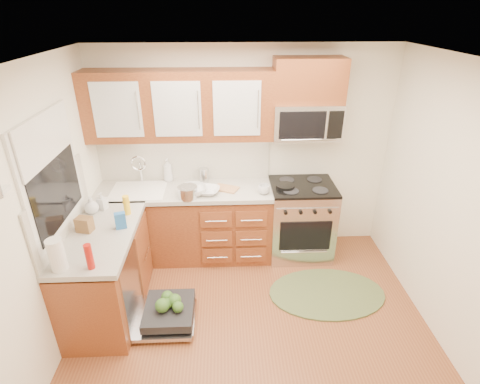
{
  "coord_description": "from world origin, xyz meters",
  "views": [
    {
      "loc": [
        -0.24,
        -2.51,
        2.86
      ],
      "look_at": [
        -0.09,
        0.85,
        1.17
      ],
      "focal_mm": 28.0,
      "sensor_mm": 36.0,
      "label": 1
    }
  ],
  "objects_px": {
    "sink": "(140,200)",
    "cutting_board": "(226,188)",
    "bowl_a": "(208,191)",
    "bowl_b": "(193,190)",
    "upper_cabinets": "(179,105)",
    "dishwasher": "(166,314)",
    "microwave": "(306,120)",
    "rug": "(327,293)",
    "range": "(300,220)",
    "skillet": "(285,186)",
    "stock_pot": "(188,192)",
    "cup": "(264,189)",
    "paper_towel_roll": "(57,255)"
  },
  "relations": [
    {
      "from": "sink",
      "to": "cutting_board",
      "type": "distance_m",
      "value": 1.03
    },
    {
      "from": "bowl_a",
      "to": "bowl_b",
      "type": "xyz_separation_m",
      "value": [
        -0.17,
        -0.01,
        0.02
      ]
    },
    {
      "from": "upper_cabinets",
      "to": "dishwasher",
      "type": "height_order",
      "value": "upper_cabinets"
    },
    {
      "from": "sink",
      "to": "upper_cabinets",
      "type": "bearing_deg",
      "value": 16.45
    },
    {
      "from": "microwave",
      "to": "bowl_a",
      "type": "xyz_separation_m",
      "value": [
        -1.12,
        -0.24,
        -0.74
      ]
    },
    {
      "from": "microwave",
      "to": "rug",
      "type": "distance_m",
      "value": 1.93
    },
    {
      "from": "range",
      "to": "skillet",
      "type": "distance_m",
      "value": 0.55
    },
    {
      "from": "sink",
      "to": "cutting_board",
      "type": "bearing_deg",
      "value": -0.33
    },
    {
      "from": "stock_pot",
      "to": "skillet",
      "type": "bearing_deg",
      "value": 7.34
    },
    {
      "from": "cup",
      "to": "bowl_a",
      "type": "bearing_deg",
      "value": 177.36
    },
    {
      "from": "stock_pot",
      "to": "paper_towel_roll",
      "type": "height_order",
      "value": "paper_towel_roll"
    },
    {
      "from": "rug",
      "to": "sink",
      "type": "bearing_deg",
      "value": 159.35
    },
    {
      "from": "rug",
      "to": "cup",
      "type": "relative_size",
      "value": 9.44
    },
    {
      "from": "stock_pot",
      "to": "paper_towel_roll",
      "type": "xyz_separation_m",
      "value": [
        -0.94,
        -1.22,
        0.07
      ]
    },
    {
      "from": "microwave",
      "to": "stock_pot",
      "type": "distance_m",
      "value": 1.55
    },
    {
      "from": "dishwasher",
      "to": "stock_pot",
      "type": "xyz_separation_m",
      "value": [
        0.2,
        0.92,
        0.89
      ]
    },
    {
      "from": "range",
      "to": "sink",
      "type": "height_order",
      "value": "range"
    },
    {
      "from": "upper_cabinets",
      "to": "dishwasher",
      "type": "relative_size",
      "value": 2.93
    },
    {
      "from": "microwave",
      "to": "stock_pot",
      "type": "height_order",
      "value": "microwave"
    },
    {
      "from": "dishwasher",
      "to": "upper_cabinets",
      "type": "bearing_deg",
      "value": 83.96
    },
    {
      "from": "sink",
      "to": "rug",
      "type": "distance_m",
      "value": 2.39
    },
    {
      "from": "microwave",
      "to": "stock_pot",
      "type": "relative_size",
      "value": 3.42
    },
    {
      "from": "stock_pot",
      "to": "range",
      "type": "bearing_deg",
      "value": 8.79
    },
    {
      "from": "microwave",
      "to": "bowl_b",
      "type": "relative_size",
      "value": 2.48
    },
    {
      "from": "microwave",
      "to": "cutting_board",
      "type": "relative_size",
      "value": 2.77
    },
    {
      "from": "skillet",
      "to": "cup",
      "type": "height_order",
      "value": "cup"
    },
    {
      "from": "upper_cabinets",
      "to": "microwave",
      "type": "xyz_separation_m",
      "value": [
        1.41,
        -0.02,
        -0.18
      ]
    },
    {
      "from": "microwave",
      "to": "upper_cabinets",
      "type": "bearing_deg",
      "value": 178.98
    },
    {
      "from": "microwave",
      "to": "dishwasher",
      "type": "xyz_separation_m",
      "value": [
        -1.54,
        -1.25,
        -1.6
      ]
    },
    {
      "from": "skillet",
      "to": "stock_pot",
      "type": "distance_m",
      "value": 1.13
    },
    {
      "from": "skillet",
      "to": "cutting_board",
      "type": "relative_size",
      "value": 0.79
    },
    {
      "from": "skillet",
      "to": "bowl_a",
      "type": "bearing_deg",
      "value": -176.56
    },
    {
      "from": "microwave",
      "to": "cup",
      "type": "xyz_separation_m",
      "value": [
        -0.48,
        -0.27,
        -0.72
      ]
    },
    {
      "from": "microwave",
      "to": "stock_pot",
      "type": "xyz_separation_m",
      "value": [
        -1.34,
        -0.33,
        -0.71
      ]
    },
    {
      "from": "bowl_a",
      "to": "cutting_board",
      "type": "bearing_deg",
      "value": 25.82
    },
    {
      "from": "dishwasher",
      "to": "cup",
      "type": "bearing_deg",
      "value": 42.85
    },
    {
      "from": "paper_towel_roll",
      "to": "microwave",
      "type": "bearing_deg",
      "value": 34.23
    },
    {
      "from": "skillet",
      "to": "bowl_a",
      "type": "distance_m",
      "value": 0.9
    },
    {
      "from": "dishwasher",
      "to": "microwave",
      "type": "bearing_deg",
      "value": 39.07
    },
    {
      "from": "upper_cabinets",
      "to": "range",
      "type": "bearing_deg",
      "value": -5.89
    },
    {
      "from": "sink",
      "to": "rug",
      "type": "bearing_deg",
      "value": -20.65
    },
    {
      "from": "range",
      "to": "skillet",
      "type": "height_order",
      "value": "skillet"
    },
    {
      "from": "rug",
      "to": "bowl_b",
      "type": "xyz_separation_m",
      "value": [
        -1.46,
        0.68,
        0.96
      ]
    },
    {
      "from": "upper_cabinets",
      "to": "cutting_board",
      "type": "xyz_separation_m",
      "value": [
        0.49,
        -0.16,
        -0.94
      ]
    },
    {
      "from": "microwave",
      "to": "paper_towel_roll",
      "type": "distance_m",
      "value": 2.83
    },
    {
      "from": "paper_towel_roll",
      "to": "sink",
      "type": "bearing_deg",
      "value": 76.17
    },
    {
      "from": "bowl_a",
      "to": "cup",
      "type": "xyz_separation_m",
      "value": [
        0.64,
        -0.03,
        0.02
      ]
    },
    {
      "from": "cup",
      "to": "range",
      "type": "bearing_deg",
      "value": 17.01
    },
    {
      "from": "dishwasher",
      "to": "bowl_b",
      "type": "height_order",
      "value": "bowl_b"
    },
    {
      "from": "rug",
      "to": "skillet",
      "type": "distance_m",
      "value": 1.28
    }
  ]
}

